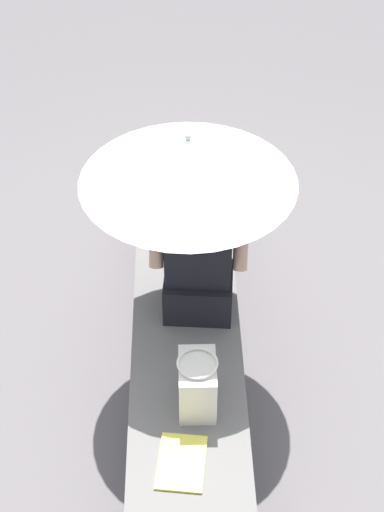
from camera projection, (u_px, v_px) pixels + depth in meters
ground_plane at (186, 358)px, 4.31m from camera, size 14.00×14.00×0.00m
stone_bench at (186, 333)px, 4.17m from camera, size 2.57×0.54×0.41m
person_seated at (199, 251)px, 3.77m from camera, size 0.31×0.48×0.90m
parasol at (188, 161)px, 3.43m from camera, size 0.99×0.99×1.05m
handbag_black at (188, 199)px, 4.48m from camera, size 0.30×0.22×0.29m
tote_bag_canvas at (197, 384)px, 3.48m from camera, size 0.24×0.18×0.29m
magazine at (182, 462)px, 3.34m from camera, size 0.30×0.23×0.01m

